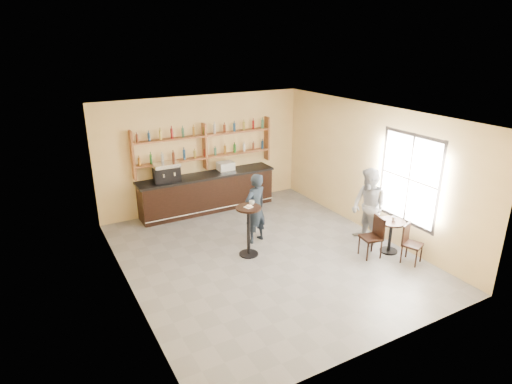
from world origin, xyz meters
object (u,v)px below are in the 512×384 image
chair_south (413,244)px  patron_second (369,207)px  man_main (255,208)px  cafe_table (390,236)px  espresso_machine (167,172)px  bar_counter (208,192)px  pedestal_table (249,231)px  pastry_case (226,167)px  chair_west (371,237)px

chair_south → patron_second: 1.31m
man_main → cafe_table: (2.44, -1.97, -0.47)m
espresso_machine → cafe_table: size_ratio=0.89×
bar_counter → cafe_table: size_ratio=5.11×
pedestal_table → man_main: man_main is taller
pastry_case → chair_west: size_ratio=0.49×
pedestal_table → man_main: (0.47, 0.53, 0.27)m
pedestal_table → chair_south: bearing=-34.6°
pastry_case → chair_south: bearing=-58.4°
bar_counter → espresso_machine: size_ratio=5.74×
man_main → patron_second: (2.27, -1.38, 0.07)m
bar_counter → espresso_machine: espresso_machine is taller
pastry_case → pedestal_table: bearing=-97.4°
cafe_table → patron_second: (-0.17, 0.59, 0.54)m
pedestal_table → chair_west: pedestal_table is taller
pedestal_table → patron_second: bearing=-17.2°
chair_west → pastry_case: bearing=-150.4°
chair_south → cafe_table: bearing=72.4°
bar_counter → espresso_machine: (-1.14, 0.00, 0.78)m
pastry_case → chair_west: 4.63m
pedestal_table → cafe_table: size_ratio=1.52×
pedestal_table → chair_south: size_ratio=1.33×
pedestal_table → cafe_table: (2.91, -1.44, -0.20)m
bar_counter → espresso_machine: 1.38m
chair_south → pastry_case: bearing=90.9°
man_main → chair_west: man_main is taller
man_main → chair_west: 2.72m
bar_counter → chair_west: bar_counter is taller
cafe_table → chair_south: chair_south is taller
patron_second → cafe_table: bearing=22.4°
bar_counter → chair_south: bar_counter is taller
pedestal_table → patron_second: patron_second is taller
pedestal_table → chair_west: size_ratio=1.24×
espresso_machine → man_main: size_ratio=0.40×
bar_counter → patron_second: patron_second is taller
espresso_machine → chair_west: 5.47m
cafe_table → chair_south: bearing=-85.2°
pastry_case → patron_second: patron_second is taller
espresso_machine → pastry_case: size_ratio=1.48×
pastry_case → cafe_table: 4.90m
cafe_table → bar_counter: bearing=121.4°
espresso_machine → pedestal_table: (0.90, -2.92, -0.72)m
pastry_case → chair_south: 5.45m
man_main → chair_west: bearing=118.2°
cafe_table → chair_south: (0.05, -0.60, 0.06)m
pastry_case → man_main: (-0.36, -2.39, -0.34)m
man_main → cafe_table: man_main is taller
espresso_machine → man_main: (1.37, -2.39, -0.45)m
chair_west → patron_second: (0.38, 0.54, 0.46)m
bar_counter → man_main: bearing=-84.6°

